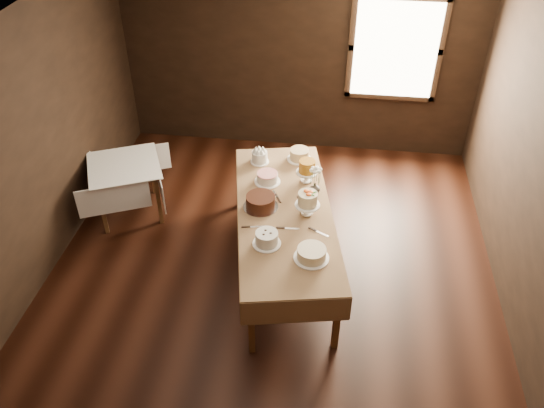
{
  "coord_description": "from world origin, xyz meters",
  "views": [
    {
      "loc": [
        0.61,
        -4.3,
        4.43
      ],
      "look_at": [
        0.0,
        0.2,
        0.95
      ],
      "focal_mm": 36.28,
      "sensor_mm": 36.0,
      "label": 1
    }
  ],
  "objects_px": {
    "side_table": "(125,171)",
    "cake_server_b": "(322,234)",
    "cake_server_d": "(310,193)",
    "cake_lattice": "(267,178)",
    "cake_swirl": "(267,239)",
    "cake_meringue": "(260,157)",
    "cake_speckled": "(299,155)",
    "cake_cream": "(312,254)",
    "cake_server_e": "(257,227)",
    "cake_server_c": "(276,194)",
    "cake_caramel": "(307,172)",
    "flower_vase": "(315,188)",
    "display_table": "(284,215)",
    "cake_chocolate": "(261,202)",
    "cake_flowers": "(307,204)",
    "cake_server_a": "(292,229)"
  },
  "relations": [
    {
      "from": "cake_chocolate",
      "to": "cake_server_e",
      "type": "distance_m",
      "value": 0.34
    },
    {
      "from": "cake_flowers",
      "to": "cake_server_a",
      "type": "distance_m",
      "value": 0.33
    },
    {
      "from": "cake_meringue",
      "to": "display_table",
      "type": "bearing_deg",
      "value": -65.82
    },
    {
      "from": "cake_server_d",
      "to": "cake_lattice",
      "type": "bearing_deg",
      "value": 126.66
    },
    {
      "from": "cake_server_e",
      "to": "cake_flowers",
      "type": "bearing_deg",
      "value": 19.43
    },
    {
      "from": "cake_meringue",
      "to": "cake_server_d",
      "type": "height_order",
      "value": "cake_meringue"
    },
    {
      "from": "display_table",
      "to": "cake_server_c",
      "type": "xyz_separation_m",
      "value": [
        -0.13,
        0.28,
        0.06
      ]
    },
    {
      "from": "cake_cream",
      "to": "cake_server_d",
      "type": "height_order",
      "value": "cake_cream"
    },
    {
      "from": "cake_speckled",
      "to": "cake_caramel",
      "type": "xyz_separation_m",
      "value": [
        0.12,
        -0.44,
        0.06
      ]
    },
    {
      "from": "cake_speckled",
      "to": "cake_cream",
      "type": "height_order",
      "value": "cake_speckled"
    },
    {
      "from": "cake_chocolate",
      "to": "cake_server_c",
      "type": "distance_m",
      "value": 0.29
    },
    {
      "from": "cake_server_c",
      "to": "flower_vase",
      "type": "bearing_deg",
      "value": -104.15
    },
    {
      "from": "cake_caramel",
      "to": "cake_cream",
      "type": "relative_size",
      "value": 0.82
    },
    {
      "from": "display_table",
      "to": "cake_server_e",
      "type": "height_order",
      "value": "cake_server_e"
    },
    {
      "from": "cake_cream",
      "to": "cake_server_e",
      "type": "bearing_deg",
      "value": 145.91
    },
    {
      "from": "cake_caramel",
      "to": "cake_server_d",
      "type": "xyz_separation_m",
      "value": [
        0.06,
        -0.24,
        -0.12
      ]
    },
    {
      "from": "cake_flowers",
      "to": "flower_vase",
      "type": "relative_size",
      "value": 2.19
    },
    {
      "from": "cake_server_b",
      "to": "cake_cream",
      "type": "bearing_deg",
      "value": -74.52
    },
    {
      "from": "cake_server_a",
      "to": "cake_server_d",
      "type": "bearing_deg",
      "value": 75.12
    },
    {
      "from": "cake_cream",
      "to": "cake_swirl",
      "type": "bearing_deg",
      "value": 162.1
    },
    {
      "from": "cake_server_d",
      "to": "cake_caramel",
      "type": "bearing_deg",
      "value": 68.27
    },
    {
      "from": "cake_meringue",
      "to": "cake_speckled",
      "type": "height_order",
      "value": "cake_meringue"
    },
    {
      "from": "cake_server_c",
      "to": "side_table",
      "type": "bearing_deg",
      "value": 50.6
    },
    {
      "from": "cake_lattice",
      "to": "cake_chocolate",
      "type": "relative_size",
      "value": 0.79
    },
    {
      "from": "cake_swirl",
      "to": "flower_vase",
      "type": "relative_size",
      "value": 2.3
    },
    {
      "from": "side_table",
      "to": "cake_server_a",
      "type": "relative_size",
      "value": 4.72
    },
    {
      "from": "display_table",
      "to": "cake_server_c",
      "type": "relative_size",
      "value": 11.28
    },
    {
      "from": "cake_server_d",
      "to": "flower_vase",
      "type": "distance_m",
      "value": 0.08
    },
    {
      "from": "cake_server_b",
      "to": "cake_server_c",
      "type": "xyz_separation_m",
      "value": [
        -0.56,
        0.61,
        0.0
      ]
    },
    {
      "from": "display_table",
      "to": "cake_server_c",
      "type": "height_order",
      "value": "cake_server_c"
    },
    {
      "from": "cake_meringue",
      "to": "cake_lattice",
      "type": "xyz_separation_m",
      "value": [
        0.15,
        -0.4,
        -0.02
      ]
    },
    {
      "from": "cake_caramel",
      "to": "cake_swirl",
      "type": "distance_m",
      "value": 1.19
    },
    {
      "from": "cake_server_c",
      "to": "cake_meringue",
      "type": "bearing_deg",
      "value": -2.62
    },
    {
      "from": "cake_chocolate",
      "to": "cake_swirl",
      "type": "relative_size",
      "value": 1.33
    },
    {
      "from": "cake_chocolate",
      "to": "cake_caramel",
      "type": "bearing_deg",
      "value": 51.37
    },
    {
      "from": "cake_speckled",
      "to": "cake_lattice",
      "type": "bearing_deg",
      "value": -121.25
    },
    {
      "from": "cake_chocolate",
      "to": "flower_vase",
      "type": "height_order",
      "value": "cake_chocolate"
    },
    {
      "from": "cake_swirl",
      "to": "cake_meringue",
      "type": "bearing_deg",
      "value": 101.4
    },
    {
      "from": "side_table",
      "to": "cake_caramel",
      "type": "distance_m",
      "value": 2.28
    },
    {
      "from": "cake_server_b",
      "to": "display_table",
      "type": "bearing_deg",
      "value": 170.55
    },
    {
      "from": "display_table",
      "to": "cake_cream",
      "type": "height_order",
      "value": "cake_cream"
    },
    {
      "from": "cake_server_a",
      "to": "cake_server_d",
      "type": "distance_m",
      "value": 0.65
    },
    {
      "from": "cake_swirl",
      "to": "cake_caramel",
      "type": "bearing_deg",
      "value": 75.37
    },
    {
      "from": "side_table",
      "to": "cake_server_b",
      "type": "bearing_deg",
      "value": -23.02
    },
    {
      "from": "side_table",
      "to": "flower_vase",
      "type": "relative_size",
      "value": 9.09
    },
    {
      "from": "cake_swirl",
      "to": "cake_cream",
      "type": "distance_m",
      "value": 0.48
    },
    {
      "from": "cake_cream",
      "to": "cake_server_b",
      "type": "height_order",
      "value": "cake_cream"
    },
    {
      "from": "cake_server_a",
      "to": "cake_server_b",
      "type": "distance_m",
      "value": 0.32
    },
    {
      "from": "cake_server_e",
      "to": "side_table",
      "type": "bearing_deg",
      "value": 138.46
    },
    {
      "from": "cake_swirl",
      "to": "cake_server_d",
      "type": "height_order",
      "value": "cake_swirl"
    }
  ]
}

